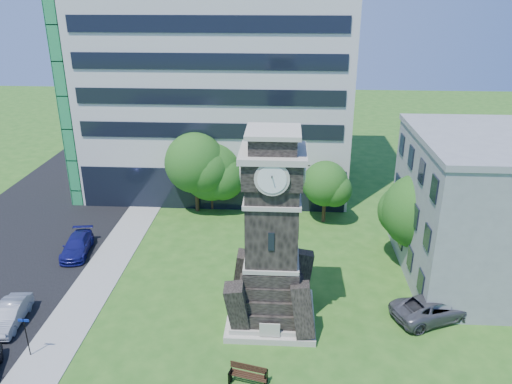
# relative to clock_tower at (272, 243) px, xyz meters

# --- Properties ---
(ground) EXTENTS (160.00, 160.00, 0.00)m
(ground) POSITION_rel_clock_tower_xyz_m (-3.00, -2.00, -5.28)
(ground) COLOR #285B1A
(ground) RESTS_ON ground
(sidewalk) EXTENTS (3.00, 70.00, 0.06)m
(sidewalk) POSITION_rel_clock_tower_xyz_m (-12.50, 3.00, -5.25)
(sidewalk) COLOR gray
(sidewalk) RESTS_ON ground
(clock_tower) EXTENTS (5.40, 5.40, 12.22)m
(clock_tower) POSITION_rel_clock_tower_xyz_m (0.00, 0.00, 0.00)
(clock_tower) COLOR beige
(clock_tower) RESTS_ON ground
(office_tall) EXTENTS (26.20, 15.11, 28.60)m
(office_tall) POSITION_rel_clock_tower_xyz_m (-6.20, 23.84, 8.94)
(office_tall) COLOR beige
(office_tall) RESTS_ON ground
(car_street_mid) EXTENTS (1.85, 4.23, 1.35)m
(car_street_mid) POSITION_rel_clock_tower_xyz_m (-16.04, -1.62, -4.60)
(car_street_mid) COLOR gray
(car_street_mid) RESTS_ON ground
(car_street_north) EXTENTS (2.52, 4.86, 1.35)m
(car_street_north) POSITION_rel_clock_tower_xyz_m (-15.42, 7.37, -4.61)
(car_street_north) COLOR navy
(car_street_north) RESTS_ON ground
(car_east_lot) EXTENTS (6.11, 4.51, 1.54)m
(car_east_lot) POSITION_rel_clock_tower_xyz_m (10.24, 0.63, -4.51)
(car_east_lot) COLOR #4F4E54
(car_east_lot) RESTS_ON ground
(park_bench) EXTENTS (2.01, 0.54, 1.04)m
(park_bench) POSITION_rel_clock_tower_xyz_m (-1.01, -5.67, -4.73)
(park_bench) COLOR black
(park_bench) RESTS_ON ground
(street_sign) EXTENTS (0.61, 0.06, 2.56)m
(street_sign) POSITION_rel_clock_tower_xyz_m (-13.48, -4.37, -3.68)
(street_sign) COLOR black
(street_sign) RESTS_ON ground
(tree_nw) EXTENTS (6.07, 5.51, 7.50)m
(tree_nw) POSITION_rel_clock_tower_xyz_m (-7.32, 15.98, -0.73)
(tree_nw) COLOR #332114
(tree_nw) RESTS_ON ground
(tree_nc) EXTENTS (6.03, 5.49, 6.51)m
(tree_nc) POSITION_rel_clock_tower_xyz_m (-5.99, 16.55, -1.66)
(tree_nc) COLOR #332114
(tree_nc) RESTS_ON ground
(tree_ne) EXTENTS (4.37, 3.97, 5.62)m
(tree_ne) POSITION_rel_clock_tower_xyz_m (4.27, 14.36, -1.80)
(tree_ne) COLOR #332114
(tree_ne) RESTS_ON ground
(tree_east) EXTENTS (6.11, 5.56, 7.21)m
(tree_east) POSITION_rel_clock_tower_xyz_m (10.57, 7.08, -1.03)
(tree_east) COLOR #332114
(tree_east) RESTS_ON ground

